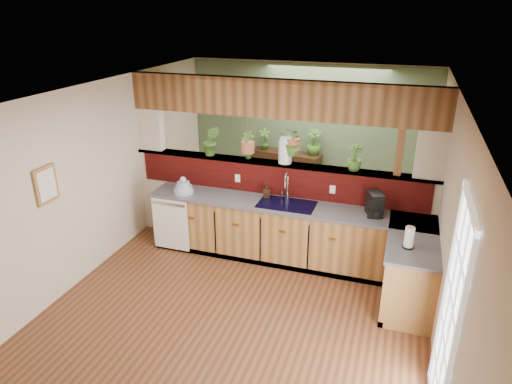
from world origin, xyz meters
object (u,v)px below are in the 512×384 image
(soap_dispenser, at_px, (267,190))
(shelving_console, at_px, (285,174))
(faucet, at_px, (287,185))
(coffee_maker, at_px, (375,205))
(dish_stack, at_px, (184,188))
(paper_towel, at_px, (409,238))
(glass_jar, at_px, (285,149))

(soap_dispenser, height_order, shelving_console, soap_dispenser)
(faucet, relative_size, coffee_maker, 1.32)
(dish_stack, xyz_separation_m, paper_towel, (3.26, -0.68, 0.05))
(glass_jar, bearing_deg, dish_stack, -162.40)
(coffee_maker, distance_m, shelving_console, 2.95)
(coffee_maker, bearing_deg, glass_jar, 141.86)
(faucet, xyz_separation_m, dish_stack, (-1.54, -0.24, -0.15))
(faucet, distance_m, soap_dispenser, 0.33)
(coffee_maker, distance_m, paper_towel, 0.91)
(dish_stack, xyz_separation_m, shelving_console, (0.97, 2.36, -0.48))
(dish_stack, xyz_separation_m, soap_dispenser, (1.24, 0.25, 0.02))
(faucet, distance_m, dish_stack, 1.56)
(faucet, height_order, glass_jar, glass_jar)
(soap_dispenser, relative_size, shelving_console, 0.16)
(soap_dispenser, distance_m, glass_jar, 0.67)
(soap_dispenser, bearing_deg, shelving_console, 97.12)
(faucet, height_order, soap_dispenser, faucet)
(faucet, xyz_separation_m, coffee_maker, (1.26, -0.13, -0.08))
(coffee_maker, height_order, shelving_console, coffee_maker)
(dish_stack, bearing_deg, shelving_console, 67.60)
(glass_jar, bearing_deg, paper_towel, -32.13)
(coffee_maker, relative_size, shelving_console, 0.24)
(paper_towel, distance_m, shelving_console, 3.84)
(dish_stack, relative_size, coffee_maker, 0.94)
(dish_stack, height_order, shelving_console, dish_stack)
(coffee_maker, bearing_deg, soap_dispenser, 151.09)
(coffee_maker, bearing_deg, faucet, 150.28)
(coffee_maker, xyz_separation_m, shelving_console, (-1.83, 2.25, -0.55))
(coffee_maker, bearing_deg, dish_stack, 158.61)
(faucet, height_order, paper_towel, faucet)
(paper_towel, bearing_deg, dish_stack, 168.23)
(shelving_console, bearing_deg, soap_dispenser, -74.99)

